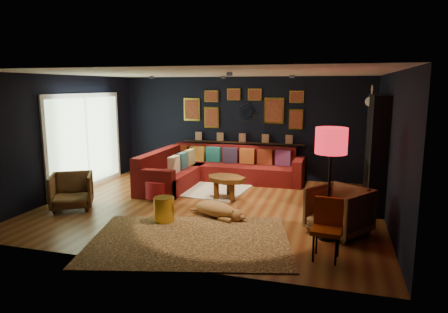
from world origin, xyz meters
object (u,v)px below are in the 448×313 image
(pouf, at_px, (159,189))
(floor_lamp, at_px, (331,145))
(coffee_table, at_px, (226,181))
(gold_stool, at_px, (164,210))
(armchair_left, at_px, (72,189))
(dog, at_px, (215,206))
(orange_chair, at_px, (327,224))
(sectional, at_px, (210,170))
(armchair_right, at_px, (339,209))

(pouf, bearing_deg, floor_lamp, -20.74)
(coffee_table, relative_size, gold_stool, 2.48)
(armchair_left, distance_m, gold_stool, 2.07)
(armchair_left, height_order, floor_lamp, floor_lamp)
(floor_lamp, bearing_deg, dog, 165.53)
(pouf, height_order, floor_lamp, floor_lamp)
(orange_chair, xyz_separation_m, dog, (-2.01, 1.23, -0.29))
(sectional, xyz_separation_m, gold_stool, (0.11, -2.91, -0.10))
(sectional, distance_m, coffee_table, 1.46)
(sectional, bearing_deg, dog, -69.60)
(pouf, relative_size, armchair_right, 0.65)
(dog, bearing_deg, floor_lamp, 6.95)
(armchair_left, xyz_separation_m, dog, (2.84, 0.28, -0.18))
(gold_stool, relative_size, floor_lamp, 0.25)
(orange_chair, bearing_deg, floor_lamp, 95.93)
(sectional, height_order, armchair_left, sectional)
(pouf, relative_size, floor_lamp, 0.32)
(armchair_left, relative_size, gold_stool, 1.73)
(floor_lamp, bearing_deg, armchair_right, 57.78)
(sectional, xyz_separation_m, dog, (0.90, -2.42, -0.12))
(floor_lamp, bearing_deg, pouf, 159.26)
(armchair_right, xyz_separation_m, dog, (-2.16, 0.25, -0.22))
(armchair_left, bearing_deg, orange_chair, -41.16)
(sectional, bearing_deg, coffee_table, -57.94)
(coffee_table, bearing_deg, dog, -83.81)
(pouf, distance_m, orange_chair, 4.08)
(sectional, xyz_separation_m, coffee_table, (0.77, -1.23, 0.07))
(armchair_left, relative_size, orange_chair, 0.92)
(armchair_left, bearing_deg, sectional, 24.32)
(pouf, distance_m, gold_stool, 1.49)
(sectional, distance_m, armchair_left, 3.32)
(pouf, bearing_deg, dog, -28.27)
(pouf, bearing_deg, sectional, 69.20)
(coffee_table, bearing_deg, armchair_right, -32.15)
(gold_stool, height_order, orange_chair, orange_chair)
(sectional, bearing_deg, armchair_right, -41.09)
(armchair_right, height_order, dog, armchair_right)
(coffee_table, height_order, dog, coffee_table)
(coffee_table, xyz_separation_m, armchair_left, (-2.71, -1.47, -0.01))
(coffee_table, distance_m, orange_chair, 3.23)
(sectional, xyz_separation_m, armchair_left, (-1.94, -2.70, 0.06))
(armchair_left, bearing_deg, dog, -24.41)
(sectional, distance_m, dog, 2.59)
(pouf, relative_size, gold_stool, 1.24)
(pouf, distance_m, armchair_left, 1.73)
(armchair_right, distance_m, dog, 2.19)
(sectional, distance_m, armchair_right, 4.07)
(armchair_left, distance_m, armchair_right, 5.00)
(sectional, relative_size, coffee_table, 3.09)
(armchair_right, bearing_deg, dog, -152.20)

